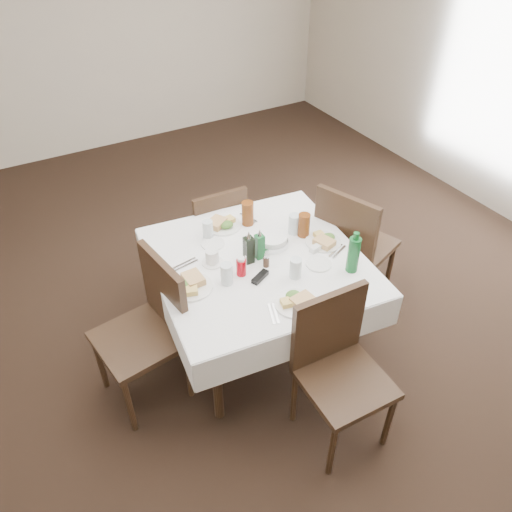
# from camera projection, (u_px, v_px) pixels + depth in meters

# --- Properties ---
(ground_plane) EXTENTS (7.00, 7.00, 0.00)m
(ground_plane) POSITION_uv_depth(u_px,v_px,m) (234.00, 333.00, 3.66)
(ground_plane) COLOR black
(room_shell) EXTENTS (6.04, 7.04, 2.80)m
(room_shell) POSITION_uv_depth(u_px,v_px,m) (225.00, 107.00, 2.60)
(room_shell) COLOR #B8AA98
(room_shell) RESTS_ON ground
(dining_table) EXTENTS (1.41, 1.41, 0.76)m
(dining_table) POSITION_uv_depth(u_px,v_px,m) (258.00, 270.00, 3.17)
(dining_table) COLOR black
(dining_table) RESTS_ON ground
(chair_north) EXTENTS (0.43, 0.43, 0.88)m
(chair_north) POSITION_uv_depth(u_px,v_px,m) (217.00, 230.00, 3.82)
(chair_north) COLOR black
(chair_north) RESTS_ON ground
(chair_south) EXTENTS (0.47, 0.47, 0.96)m
(chair_south) POSITION_uv_depth(u_px,v_px,m) (337.00, 361.00, 2.76)
(chair_south) COLOR black
(chair_south) RESTS_ON ground
(chair_east) EXTENTS (0.61, 0.61, 1.01)m
(chair_east) POSITION_uv_depth(u_px,v_px,m) (351.00, 242.00, 3.57)
(chair_east) COLOR black
(chair_east) RESTS_ON ground
(chair_west) EXTENTS (0.53, 0.53, 0.99)m
(chair_west) POSITION_uv_depth(u_px,v_px,m) (151.00, 323.00, 2.96)
(chair_west) COLOR black
(chair_west) RESTS_ON ground
(meal_north) EXTENTS (0.25, 0.25, 0.05)m
(meal_north) POSITION_uv_depth(u_px,v_px,m) (222.00, 224.00, 3.39)
(meal_north) COLOR white
(meal_north) RESTS_ON dining_table
(meal_south) EXTENTS (0.24, 0.24, 0.05)m
(meal_south) POSITION_uv_depth(u_px,v_px,m) (297.00, 301.00, 2.79)
(meal_south) COLOR white
(meal_south) RESTS_ON dining_table
(meal_east) EXTENTS (0.23, 0.23, 0.05)m
(meal_east) POSITION_uv_depth(u_px,v_px,m) (324.00, 240.00, 3.24)
(meal_east) COLOR white
(meal_east) RESTS_ON dining_table
(meal_west) EXTENTS (0.25, 0.25, 0.06)m
(meal_west) POSITION_uv_depth(u_px,v_px,m) (190.00, 284.00, 2.90)
(meal_west) COLOR white
(meal_west) RESTS_ON dining_table
(side_plate_a) EXTENTS (0.15, 0.15, 0.01)m
(side_plate_a) POSITION_uv_depth(u_px,v_px,m) (213.00, 244.00, 3.24)
(side_plate_a) COLOR white
(side_plate_a) RESTS_ON dining_table
(side_plate_b) EXTENTS (0.16, 0.16, 0.01)m
(side_plate_b) POSITION_uv_depth(u_px,v_px,m) (319.00, 264.00, 3.07)
(side_plate_b) COLOR white
(side_plate_b) RESTS_ON dining_table
(water_n) EXTENTS (0.07, 0.07, 0.13)m
(water_n) POSITION_uv_depth(u_px,v_px,m) (208.00, 229.00, 3.26)
(water_n) COLOR silver
(water_n) RESTS_ON dining_table
(water_s) EXTENTS (0.07, 0.07, 0.13)m
(water_s) POSITION_uv_depth(u_px,v_px,m) (296.00, 268.00, 2.95)
(water_s) COLOR silver
(water_s) RESTS_ON dining_table
(water_e) EXTENTS (0.08, 0.08, 0.14)m
(water_e) POSITION_uv_depth(u_px,v_px,m) (294.00, 224.00, 3.30)
(water_e) COLOR silver
(water_e) RESTS_ON dining_table
(water_w) EXTENTS (0.07, 0.07, 0.14)m
(water_w) POSITION_uv_depth(u_px,v_px,m) (227.00, 274.00, 2.91)
(water_w) COLOR silver
(water_w) RESTS_ON dining_table
(iced_tea_a) EXTENTS (0.08, 0.08, 0.17)m
(iced_tea_a) POSITION_uv_depth(u_px,v_px,m) (248.00, 213.00, 3.37)
(iced_tea_a) COLOR brown
(iced_tea_a) RESTS_ON dining_table
(iced_tea_b) EXTENTS (0.08, 0.08, 0.16)m
(iced_tea_b) POSITION_uv_depth(u_px,v_px,m) (304.00, 225.00, 3.27)
(iced_tea_b) COLOR brown
(iced_tea_b) RESTS_ON dining_table
(bread_basket) EXTENTS (0.20, 0.20, 0.07)m
(bread_basket) POSITION_uv_depth(u_px,v_px,m) (273.00, 241.00, 3.22)
(bread_basket) COLOR silver
(bread_basket) RESTS_ON dining_table
(oil_cruet_dark) EXTENTS (0.06, 0.06, 0.23)m
(oil_cruet_dark) POSITION_uv_depth(u_px,v_px,m) (249.00, 249.00, 3.04)
(oil_cruet_dark) COLOR black
(oil_cruet_dark) RESTS_ON dining_table
(oil_cruet_green) EXTENTS (0.05, 0.05, 0.21)m
(oil_cruet_green) POSITION_uv_depth(u_px,v_px,m) (259.00, 246.00, 3.08)
(oil_cruet_green) COLOR #125B25
(oil_cruet_green) RESTS_ON dining_table
(ketchup_bottle) EXTENTS (0.06, 0.06, 0.13)m
(ketchup_bottle) POSITION_uv_depth(u_px,v_px,m) (241.00, 267.00, 2.97)
(ketchup_bottle) COLOR #A8040F
(ketchup_bottle) RESTS_ON dining_table
(salt_shaker) EXTENTS (0.03, 0.03, 0.07)m
(salt_shaker) POSITION_uv_depth(u_px,v_px,m) (247.00, 259.00, 3.07)
(salt_shaker) COLOR white
(salt_shaker) RESTS_ON dining_table
(pepper_shaker) EXTENTS (0.04, 0.04, 0.08)m
(pepper_shaker) POSITION_uv_depth(u_px,v_px,m) (266.00, 261.00, 3.04)
(pepper_shaker) COLOR #402B1E
(pepper_shaker) RESTS_ON dining_table
(coffee_mug) EXTENTS (0.13, 0.13, 0.10)m
(coffee_mug) POSITION_uv_depth(u_px,v_px,m) (212.00, 257.00, 3.07)
(coffee_mug) COLOR white
(coffee_mug) RESTS_ON dining_table
(sunglasses) EXTENTS (0.14, 0.09, 0.03)m
(sunglasses) POSITION_uv_depth(u_px,v_px,m) (260.00, 277.00, 2.97)
(sunglasses) COLOR black
(sunglasses) RESTS_ON dining_table
(green_bottle) EXTENTS (0.07, 0.07, 0.28)m
(green_bottle) POSITION_uv_depth(u_px,v_px,m) (354.00, 254.00, 2.96)
(green_bottle) COLOR #125B25
(green_bottle) RESTS_ON dining_table
(sugar_caddy) EXTENTS (0.08, 0.05, 0.04)m
(sugar_caddy) POSITION_uv_depth(u_px,v_px,m) (316.00, 248.00, 3.18)
(sugar_caddy) COLOR white
(sugar_caddy) RESTS_ON dining_table
(cutlery_n) EXTENTS (0.06, 0.16, 0.01)m
(cutlery_n) POSITION_uv_depth(u_px,v_px,m) (249.00, 218.00, 3.48)
(cutlery_n) COLOR silver
(cutlery_n) RESTS_ON dining_table
(cutlery_s) EXTENTS (0.09, 0.16, 0.01)m
(cutlery_s) POSITION_uv_depth(u_px,v_px,m) (274.00, 314.00, 2.74)
(cutlery_s) COLOR silver
(cutlery_s) RESTS_ON dining_table
(cutlery_e) EXTENTS (0.17, 0.10, 0.01)m
(cutlery_e) POSITION_uv_depth(u_px,v_px,m) (337.00, 251.00, 3.18)
(cutlery_e) COLOR silver
(cutlery_e) RESTS_ON dining_table
(cutlery_w) EXTENTS (0.18, 0.07, 0.01)m
(cutlery_w) POSITION_uv_depth(u_px,v_px,m) (185.00, 265.00, 3.07)
(cutlery_w) COLOR silver
(cutlery_w) RESTS_ON dining_table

